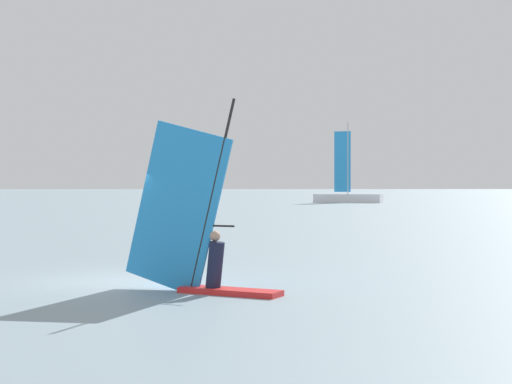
{
  "coord_description": "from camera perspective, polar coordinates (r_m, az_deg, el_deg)",
  "views": [
    {
      "loc": [
        10.4,
        -14.98,
        2.22
      ],
      "look_at": [
        2.21,
        2.45,
        2.1
      ],
      "focal_mm": 53.26,
      "sensor_mm": 36.0,
      "label": 1
    }
  ],
  "objects": [
    {
      "name": "ground_plane",
      "position": [
        18.37,
        -9.6,
        -6.58
      ],
      "size": [
        4000.0,
        4000.0,
        0.0
      ],
      "primitive_type": "plane",
      "color": "gray"
    },
    {
      "name": "windsurfer",
      "position": [
        16.09,
        -4.35,
        -3.48
      ],
      "size": [
        3.72,
        0.62,
        4.17
      ],
      "rotation": [
        0.0,
        0.0,
        6.27
      ],
      "color": "red",
      "rests_on": "ground_plane"
    },
    {
      "name": "small_sailboat",
      "position": [
        109.22,
        6.89,
        -0.3
      ],
      "size": [
        9.85,
        3.01,
        11.6
      ],
      "rotation": [
        0.0,
        0.0,
        0.07
      ],
      "color": "white",
      "rests_on": "ground_plane"
    }
  ]
}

